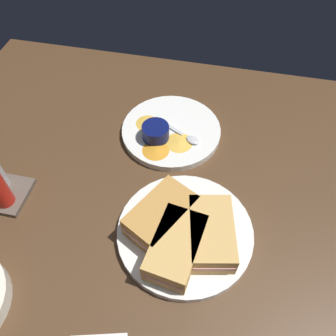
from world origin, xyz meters
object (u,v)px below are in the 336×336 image
at_px(sandwich_half_near, 161,215).
at_px(spoon_by_dark_ramekin, 195,223).
at_px(sandwich_half_far, 176,247).
at_px(condiment_caddy, 0,187).
at_px(plate_sandwich_main, 185,232).
at_px(ramekin_dark_sauce, 214,240).
at_px(plate_chips_companion, 171,131).
at_px(ramekin_light_gravy, 156,132).
at_px(sandwich_half_extra, 211,233).
at_px(spoon_by_gravy_ramekin, 188,137).

distance_m(sandwich_half_near, spoon_by_dark_ramekin, 0.07).
xyz_separation_m(sandwich_half_far, condiment_caddy, (0.05, 0.36, -0.01)).
height_order(plate_sandwich_main, condiment_caddy, condiment_caddy).
height_order(ramekin_dark_sauce, plate_chips_companion, ramekin_dark_sauce).
bearing_deg(ramekin_dark_sauce, sandwich_half_far, 114.73).
height_order(spoon_by_dark_ramekin, plate_chips_companion, spoon_by_dark_ramekin).
relative_size(plate_sandwich_main, ramekin_light_gravy, 4.16).
bearing_deg(sandwich_half_far, sandwich_half_near, 34.87).
bearing_deg(spoon_by_dark_ramekin, ramekin_dark_sauce, -131.65).
distance_m(sandwich_half_far, plate_chips_companion, 0.31).
bearing_deg(ramekin_dark_sauce, plate_chips_companion, 26.29).
bearing_deg(ramekin_dark_sauce, sandwich_half_extra, 32.35).
relative_size(spoon_by_dark_ramekin, condiment_caddy, 0.88).
height_order(sandwich_half_near, condiment_caddy, condiment_caddy).
height_order(sandwich_half_extra, plate_chips_companion, sandwich_half_extra).
relative_size(ramekin_dark_sauce, spoon_by_gravy_ramekin, 0.66).
bearing_deg(plate_chips_companion, sandwich_half_near, -172.50).
bearing_deg(ramekin_light_gravy, sandwich_half_extra, -145.38).
height_order(sandwich_half_far, ramekin_light_gravy, sandwich_half_far).
xyz_separation_m(ramekin_dark_sauce, plate_chips_companion, (0.27, 0.13, -0.03)).
bearing_deg(spoon_by_gravy_ramekin, plate_sandwich_main, -171.03).
distance_m(sandwich_half_far, ramekin_light_gravy, 0.28).
xyz_separation_m(sandwich_half_far, ramekin_light_gravy, (0.26, 0.10, -0.01)).
xyz_separation_m(sandwich_half_far, spoon_by_gravy_ramekin, (0.27, 0.03, -0.02)).
bearing_deg(sandwich_half_far, condiment_caddy, 81.68).
distance_m(spoon_by_dark_ramekin, plate_chips_companion, 0.25).
distance_m(sandwich_half_extra, ramekin_dark_sauce, 0.01).
bearing_deg(spoon_by_gravy_ramekin, sandwich_half_far, -174.29).
height_order(plate_sandwich_main, ramekin_light_gravy, ramekin_light_gravy).
bearing_deg(sandwich_half_near, ramekin_light_gravy, 16.22).
relative_size(sandwich_half_near, ramekin_dark_sauce, 2.43).
height_order(ramekin_dark_sauce, condiment_caddy, condiment_caddy).
relative_size(sandwich_half_far, spoon_by_gravy_ramekin, 1.50).
height_order(plate_chips_companion, ramekin_light_gravy, ramekin_light_gravy).
bearing_deg(plate_chips_companion, condiment_caddy, 130.16).
distance_m(plate_sandwich_main, ramekin_dark_sauce, 0.06).
distance_m(ramekin_light_gravy, spoon_by_gravy_ramekin, 0.07).
bearing_deg(sandwich_half_far, plate_chips_companion, 13.36).
height_order(sandwich_half_far, spoon_by_gravy_ramekin, sandwich_half_far).
bearing_deg(plate_sandwich_main, sandwich_half_extra, -100.13).
height_order(sandwich_half_near, sandwich_half_far, same).
bearing_deg(ramekin_dark_sauce, sandwich_half_near, 74.99).
bearing_deg(spoon_by_gravy_ramekin, spoon_by_dark_ramekin, -166.47).
bearing_deg(sandwich_half_near, ramekin_dark_sauce, -105.01).
bearing_deg(plate_sandwich_main, ramekin_dark_sauce, -109.13).
relative_size(spoon_by_dark_ramekin, ramekin_light_gravy, 1.38).
xyz_separation_m(spoon_by_dark_ramekin, plate_chips_companion, (0.23, 0.09, -0.01)).
bearing_deg(sandwich_half_far, spoon_by_gravy_ramekin, 5.71).
height_order(ramekin_light_gravy, condiment_caddy, condiment_caddy).
distance_m(plate_chips_companion, spoon_by_gravy_ramekin, 0.05).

